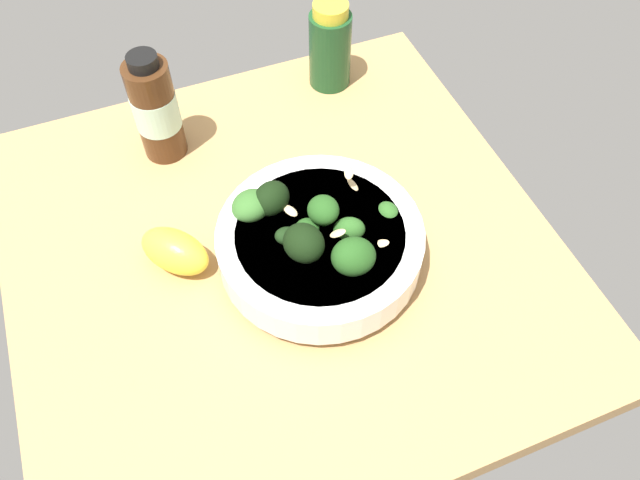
{
  "coord_description": "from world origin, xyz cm",
  "views": [
    {
      "loc": [
        -11.22,
        -40.3,
        58.66
      ],
      "look_at": [
        3.35,
        -3.7,
        4.0
      ],
      "focal_mm": 35.65,
      "sensor_mm": 36.0,
      "label": 1
    }
  ],
  "objects_px": {
    "bowl_of_broccoli": "(318,241)",
    "bottle_short": "(156,109)",
    "bottle_tall": "(330,46)",
    "lemon_wedge": "(175,251)"
  },
  "relations": [
    {
      "from": "bowl_of_broccoli",
      "to": "lemon_wedge",
      "type": "distance_m",
      "value": 0.16
    },
    {
      "from": "bowl_of_broccoli",
      "to": "bottle_short",
      "type": "height_order",
      "value": "bottle_short"
    },
    {
      "from": "bowl_of_broccoli",
      "to": "bottle_tall",
      "type": "distance_m",
      "value": 0.3
    },
    {
      "from": "bottle_tall",
      "to": "bottle_short",
      "type": "bearing_deg",
      "value": -169.44
    },
    {
      "from": "lemon_wedge",
      "to": "bottle_short",
      "type": "height_order",
      "value": "bottle_short"
    },
    {
      "from": "bottle_tall",
      "to": "bottle_short",
      "type": "relative_size",
      "value": 0.83
    },
    {
      "from": "bowl_of_broccoli",
      "to": "bottle_short",
      "type": "xyz_separation_m",
      "value": [
        -0.12,
        0.23,
        0.03
      ]
    },
    {
      "from": "bottle_short",
      "to": "lemon_wedge",
      "type": "bearing_deg",
      "value": -99.41
    },
    {
      "from": "bowl_of_broccoli",
      "to": "bottle_short",
      "type": "distance_m",
      "value": 0.26
    },
    {
      "from": "bottle_tall",
      "to": "bottle_short",
      "type": "xyz_separation_m",
      "value": [
        -0.24,
        -0.05,
        0.01
      ]
    }
  ]
}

